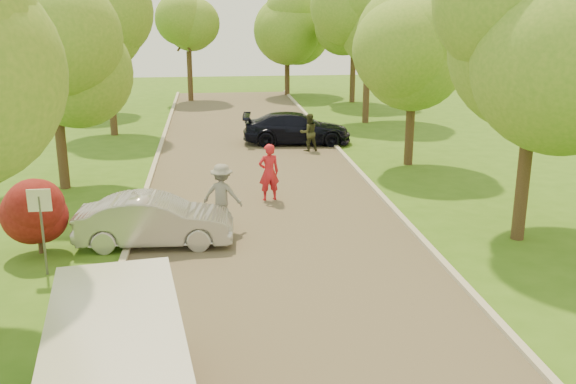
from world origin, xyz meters
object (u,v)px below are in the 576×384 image
person_olive (309,132)px  person_striped (269,172)px  minivan (118,377)px  longboard (223,225)px  dark_sedan (297,128)px  street_sign (41,214)px  skateboarder (222,195)px  silver_sedan (155,220)px

person_olive → person_striped: bearing=57.9°
minivan → longboard: size_ratio=5.41×
dark_sedan → person_striped: bearing=172.0°
street_sign → skateboarder: 5.27m
dark_sedan → longboard: dark_sedan is taller
silver_sedan → skateboarder: (1.86, 1.13, 0.34)m
dark_sedan → minivan: bearing=170.7°
silver_sedan → person_olive: size_ratio=2.49×
minivan → person_striped: (3.39, 12.05, -0.02)m
street_sign → longboard: 5.44m
dark_sedan → skateboarder: skateboarder is taller
silver_sedan → skateboarder: bearing=-55.8°
dark_sedan → longboard: bearing=167.6°
minivan → skateboarder: size_ratio=2.87×
person_olive → longboard: bearing=54.3°
street_sign → silver_sedan: 3.18m
dark_sedan → person_striped: 9.41m
street_sign → skateboarder: bearing=33.7°
dark_sedan → silver_sedan: bearing=161.8°
street_sign → longboard: (4.36, 2.90, -1.46)m
longboard → person_striped: 3.25m
minivan → dark_sedan: 21.92m
minivan → skateboarder: bearing=71.5°
dark_sedan → skateboarder: (-3.80, -11.82, 0.30)m
street_sign → person_striped: (5.98, 5.58, -0.59)m
street_sign → skateboarder: size_ratio=1.19×
minivan → silver_sedan: size_ratio=1.24×
skateboarder → person_striped: (1.62, 2.67, -0.06)m
minivan → person_striped: bearing=66.5°
minivan → dark_sedan: size_ratio=1.03×
longboard → person_olive: size_ratio=0.57×
person_striped → minivan: bearing=63.8°
dark_sedan → skateboarder: size_ratio=2.78×
street_sign → silver_sedan: bearing=35.3°
street_sign → longboard: street_sign is taller
minivan → skateboarder: (1.77, 9.37, 0.05)m
skateboarder → person_striped: bearing=-100.6°
dark_sedan → person_olive: (0.32, -1.70, 0.11)m
silver_sedan → dark_sedan: 14.14m
street_sign → dark_sedan: (8.17, 14.73, -0.82)m
silver_sedan → dark_sedan: (5.67, 12.96, 0.04)m
minivan → person_striped: person_striped is taller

